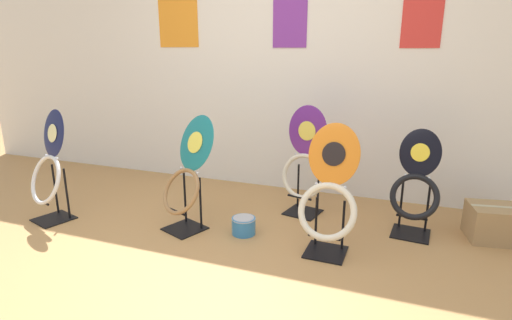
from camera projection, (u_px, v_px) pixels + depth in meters
The scene contains 9 objects.
ground_plane at pixel (187, 284), 2.45m from camera, with size 14.00×14.00×0.00m, color #B7844C.
wall_back at pixel (283, 60), 3.88m from camera, with size 8.00×0.07×2.60m.
toilet_seat_display_jazz_black at pixel (415, 190), 3.04m from camera, with size 0.38×0.34×0.81m.
toilet_seat_display_orange_sun at pixel (329, 198), 2.75m from camera, with size 0.41×0.35×0.91m.
toilet_seat_display_navy_moon at pixel (49, 171), 3.30m from camera, with size 0.46×0.36×0.93m.
toilet_seat_display_teal_sax at pixel (188, 173), 3.13m from camera, with size 0.49×0.50×0.90m.
toilet_seat_display_purple_note at pixel (305, 165), 3.42m from camera, with size 0.42×0.33×0.95m.
paint_can at pixel (244, 225), 3.12m from camera, with size 0.19×0.19×0.14m.
storage_box at pixel (494, 223), 3.01m from camera, with size 0.41×0.36×0.27m.
Camera 1 is at (1.16, -1.88, 1.39)m, focal length 28.00 mm.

